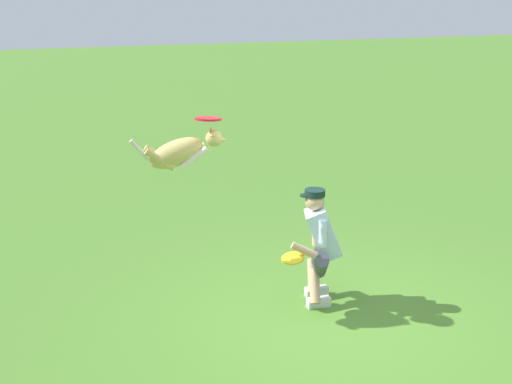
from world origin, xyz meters
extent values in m
plane|color=#4D802B|center=(0.00, 0.00, 0.00)|extent=(60.00, 60.00, 0.00)
cube|color=silver|center=(-0.08, -0.78, 0.05)|extent=(0.26, 0.10, 0.10)
cylinder|color=tan|center=(-0.04, -0.79, 0.24)|extent=(0.19, 0.33, 0.37)
cylinder|color=#494C55|center=(-0.09, -0.76, 0.47)|extent=(0.26, 0.43, 0.37)
cube|color=silver|center=(0.00, -0.51, 0.05)|extent=(0.26, 0.10, 0.10)
cylinder|color=tan|center=(0.05, -0.53, 0.24)|extent=(0.19, 0.33, 0.37)
cylinder|color=#494C55|center=(-0.02, -0.53, 0.47)|extent=(0.26, 0.43, 0.37)
cube|color=silver|center=(-0.08, -0.63, 0.81)|extent=(0.49, 0.44, 0.58)
cylinder|color=silver|center=(-0.12, -0.83, 0.87)|extent=(0.13, 0.16, 0.29)
cylinder|color=silver|center=(0.00, -0.45, 0.87)|extent=(0.13, 0.16, 0.29)
cylinder|color=tan|center=(0.19, -0.49, 0.69)|extent=(0.30, 0.16, 0.19)
cylinder|color=tan|center=(-0.09, -0.86, 0.71)|extent=(0.12, 0.16, 0.27)
sphere|color=tan|center=(0.01, -0.66, 1.17)|extent=(0.21, 0.21, 0.21)
cylinder|color=black|center=(0.01, -0.66, 1.26)|extent=(0.22, 0.22, 0.07)
cylinder|color=black|center=(0.11, -0.69, 1.23)|extent=(0.12, 0.12, 0.02)
ellipsoid|color=tan|center=(1.45, -0.86, 1.75)|extent=(0.65, 0.33, 0.44)
ellipsoid|color=beige|center=(1.30, -0.85, 1.73)|extent=(0.13, 0.18, 0.16)
sphere|color=tan|center=(1.07, -0.82, 1.89)|extent=(0.17, 0.17, 0.17)
cone|color=tan|center=(0.98, -0.81, 1.87)|extent=(0.10, 0.10, 0.09)
cone|color=tan|center=(1.10, -0.77, 1.96)|extent=(0.06, 0.06, 0.07)
cone|color=tan|center=(1.08, -0.88, 1.96)|extent=(0.06, 0.06, 0.07)
cylinder|color=beige|center=(1.29, -0.77, 1.71)|extent=(0.31, 0.10, 0.24)
cylinder|color=beige|center=(1.27, -0.92, 1.71)|extent=(0.31, 0.10, 0.24)
cylinder|color=tan|center=(1.63, -0.80, 1.71)|extent=(0.31, 0.10, 0.24)
cylinder|color=tan|center=(1.61, -0.96, 1.71)|extent=(0.31, 0.10, 0.24)
cylinder|color=beige|center=(1.82, -0.90, 1.80)|extent=(0.20, 0.07, 0.23)
cylinder|color=red|center=(1.12, -0.84, 2.09)|extent=(0.38, 0.38, 0.04)
cylinder|color=yellow|center=(0.31, -0.50, 0.61)|extent=(0.33, 0.33, 0.08)
camera|label=1|loc=(2.79, 6.10, 3.51)|focal=50.41mm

